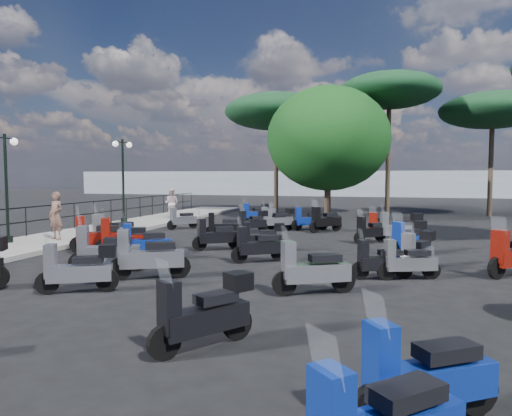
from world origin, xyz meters
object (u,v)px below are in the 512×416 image
(scooter_9, at_px, (216,236))
(scooter_8, at_px, (145,244))
(scooter_10, at_px, (223,227))
(scooter_27, at_px, (371,231))
(scooter_11, at_px, (253,222))
(scooter_21, at_px, (409,238))
(scooter_17, at_px, (281,219))
(scooter_4, at_px, (182,220))
(scooter_20, at_px, (418,252))
(scooter_7, at_px, (78,269))
(lamp_post_2, at_px, (123,175))
(scooter_22, at_px, (309,220))
(pine_0, at_px, (389,91))
(scooter_13, at_px, (312,271))
(scooter_31, at_px, (99,237))
(scooter_2, at_px, (114,233))
(scooter_15, at_px, (262,238))
(scooter_12, at_px, (204,314))
(scooter_30, at_px, (148,257))
(pine_2, at_px, (276,112))
(scooter_3, at_px, (125,239))
(scooter_28, at_px, (400,228))
(scooter_23, at_px, (325,221))
(scooter_16, at_px, (275,220))
(scooter_1, at_px, (106,252))
(scooter_5, at_px, (255,213))
(scooter_24, at_px, (423,378))
(scooter_29, at_px, (378,225))
(woman, at_px, (56,216))
(scooter_19, at_px, (408,262))
(pine_1, at_px, (493,111))
(pedestrian_far, at_px, (172,203))
(scooter_14, at_px, (258,246))
(lamp_post_1, at_px, (6,181))

(scooter_9, bearing_deg, scooter_8, 113.12)
(scooter_10, distance_m, scooter_27, 5.52)
(scooter_11, bearing_deg, scooter_21, -171.80)
(scooter_8, xyz_separation_m, scooter_17, (2.05, 8.50, -0.01))
(scooter_4, distance_m, scooter_9, 6.20)
(scooter_20, bearing_deg, scooter_7, 61.11)
(scooter_9, xyz_separation_m, scooter_11, (-0.11, 4.60, 0.00))
(lamp_post_2, xyz_separation_m, scooter_21, (12.86, -4.92, -1.94))
(scooter_22, bearing_deg, pine_0, -46.51)
(scooter_4, relative_size, scooter_8, 0.86)
(scooter_13, height_order, scooter_31, scooter_31)
(scooter_2, xyz_separation_m, scooter_15, (4.88, 0.71, -0.06))
(scooter_12, bearing_deg, scooter_30, -16.05)
(scooter_10, relative_size, pine_2, 0.20)
(scooter_3, height_order, scooter_28, scooter_3)
(scooter_23, bearing_deg, scooter_22, 11.94)
(scooter_16, relative_size, scooter_21, 1.01)
(scooter_21, height_order, scooter_30, scooter_30)
(scooter_1, bearing_deg, scooter_17, -38.49)
(scooter_15, bearing_deg, scooter_17, -8.47)
(scooter_20, bearing_deg, scooter_13, 83.55)
(scooter_20, bearing_deg, scooter_21, -58.45)
(scooter_5, bearing_deg, scooter_10, 145.63)
(scooter_24, relative_size, scooter_29, 1.05)
(lamp_post_2, bearing_deg, scooter_4, 1.77)
(scooter_3, bearing_deg, scooter_10, -43.74)
(scooter_24, bearing_deg, scooter_4, -1.25)
(woman, xyz_separation_m, scooter_10, (5.20, 2.94, -0.56))
(lamp_post_2, relative_size, scooter_7, 2.68)
(scooter_5, bearing_deg, scooter_20, 176.15)
(scooter_15, distance_m, scooter_27, 4.35)
(scooter_11, distance_m, scooter_19, 9.40)
(scooter_17, bearing_deg, pine_1, -96.89)
(scooter_2, height_order, scooter_22, scooter_2)
(pedestrian_far, height_order, scooter_17, pedestrian_far)
(woman, distance_m, pine_1, 24.65)
(scooter_17, bearing_deg, scooter_28, -170.28)
(scooter_7, relative_size, scooter_14, 1.07)
(scooter_12, height_order, scooter_13, scooter_13)
(scooter_28, bearing_deg, pine_0, -15.53)
(scooter_12, bearing_deg, woman, -5.96)
(scooter_28, xyz_separation_m, pine_1, (5.57, 13.09, 5.76))
(scooter_15, xyz_separation_m, pine_2, (-3.15, 15.29, 6.08))
(scooter_8, bearing_deg, scooter_9, -58.59)
(pedestrian_far, bearing_deg, scooter_28, 152.66)
(scooter_8, relative_size, scooter_13, 0.97)
(lamp_post_2, xyz_separation_m, pedestrian_far, (1.13, 2.87, -1.50))
(scooter_22, bearing_deg, lamp_post_1, 104.73)
(scooter_9, distance_m, scooter_28, 6.72)
(scooter_14, bearing_deg, scooter_3, 57.96)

